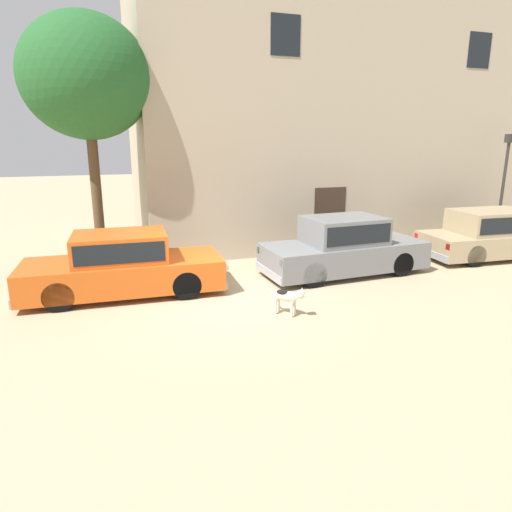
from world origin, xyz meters
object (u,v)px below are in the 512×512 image
(parked_sedan_third, at_px, (494,234))
(street_lamp, at_px, (505,175))
(parked_sedan_nearest, at_px, (123,264))
(parked_sedan_second, at_px, (344,246))
(stray_dog_spotted, at_px, (288,296))
(acacia_tree_left, at_px, (86,78))

(parked_sedan_third, xyz_separation_m, street_lamp, (1.66, 1.44, 1.66))
(parked_sedan_nearest, xyz_separation_m, parked_sedan_second, (5.77, -0.19, 0.04))
(parked_sedan_nearest, xyz_separation_m, street_lamp, (12.74, 1.30, 1.68))
(stray_dog_spotted, bearing_deg, parked_sedan_third, 64.91)
(stray_dog_spotted, bearing_deg, parked_sedan_nearest, -170.10)
(parked_sedan_nearest, height_order, acacia_tree_left, acacia_tree_left)
(parked_sedan_second, xyz_separation_m, street_lamp, (6.97, 1.50, 1.64))
(parked_sedan_nearest, bearing_deg, stray_dog_spotted, -35.72)
(stray_dog_spotted, height_order, street_lamp, street_lamp)
(acacia_tree_left, bearing_deg, parked_sedan_second, -24.84)
(parked_sedan_nearest, relative_size, stray_dog_spotted, 6.29)
(parked_sedan_second, distance_m, stray_dog_spotted, 3.50)
(street_lamp, relative_size, acacia_tree_left, 0.55)
(parked_sedan_nearest, xyz_separation_m, stray_dog_spotted, (3.16, -2.50, -0.31))
(parked_sedan_third, bearing_deg, acacia_tree_left, 170.60)
(parked_sedan_second, bearing_deg, stray_dog_spotted, -140.95)
(parked_sedan_nearest, relative_size, parked_sedan_third, 0.98)
(parked_sedan_second, xyz_separation_m, acacia_tree_left, (-6.25, 2.89, 4.37))
(parked_sedan_nearest, relative_size, acacia_tree_left, 0.70)
(parked_sedan_nearest, xyz_separation_m, parked_sedan_third, (11.08, -0.13, 0.01))
(parked_sedan_second, bearing_deg, acacia_tree_left, 152.72)
(parked_sedan_third, distance_m, street_lamp, 2.76)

